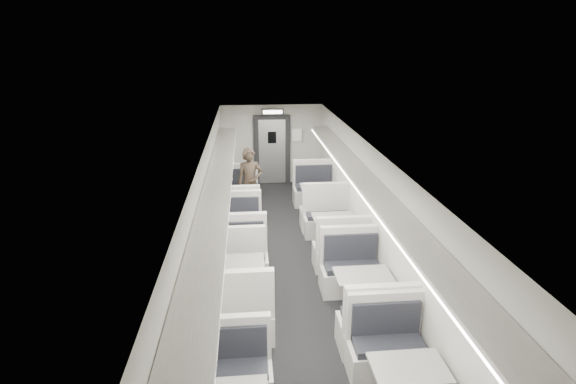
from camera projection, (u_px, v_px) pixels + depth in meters
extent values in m
cube|color=black|center=(292.00, 283.00, 8.33)|extent=(3.00, 12.00, 0.12)
cube|color=silver|center=(292.00, 151.00, 7.51)|extent=(3.00, 12.00, 0.12)
cube|color=beige|center=(272.00, 144.00, 13.63)|extent=(3.00, 0.12, 2.40)
cube|color=beige|center=(203.00, 223.00, 7.78)|extent=(0.12, 12.00, 2.40)
cube|color=beige|center=(378.00, 217.00, 8.06)|extent=(0.12, 12.00, 2.40)
cube|color=#ACA8A1|center=(239.00, 219.00, 10.56)|extent=(1.02, 0.57, 0.43)
cube|color=black|center=(238.00, 208.00, 10.50)|extent=(0.90, 0.45, 0.10)
cube|color=#ACA8A1|center=(238.00, 200.00, 10.18)|extent=(1.02, 0.12, 0.67)
cube|color=#ACA8A1|center=(239.00, 198.00, 11.97)|extent=(1.02, 0.57, 0.43)
cube|color=black|center=(239.00, 189.00, 11.86)|extent=(0.90, 0.45, 0.10)
cube|color=#ACA8A1|center=(239.00, 176.00, 11.99)|extent=(1.02, 0.12, 0.67)
cylinder|color=silver|center=(239.00, 203.00, 11.23)|extent=(0.10, 0.10, 0.66)
cylinder|color=silver|center=(239.00, 215.00, 11.33)|extent=(0.35, 0.35, 0.03)
cube|color=gray|center=(238.00, 189.00, 11.11)|extent=(0.85, 0.58, 0.04)
cube|color=#ACA8A1|center=(237.00, 268.00, 8.30)|extent=(1.05, 0.58, 0.44)
cube|color=black|center=(237.00, 254.00, 8.24)|extent=(0.93, 0.46, 0.10)
cube|color=#ACA8A1|center=(236.00, 245.00, 7.91)|extent=(1.05, 0.12, 0.69)
cube|color=#ACA8A1|center=(238.00, 234.00, 9.75)|extent=(1.05, 0.58, 0.44)
cube|color=black|center=(238.00, 223.00, 9.63)|extent=(0.93, 0.46, 0.10)
cube|color=#ACA8A1|center=(237.00, 206.00, 9.77)|extent=(1.05, 0.12, 0.69)
cylinder|color=silver|center=(237.00, 244.00, 8.99)|extent=(0.10, 0.10, 0.68)
cylinder|color=silver|center=(238.00, 259.00, 9.09)|extent=(0.36, 0.36, 0.03)
cube|color=gray|center=(237.00, 226.00, 8.86)|extent=(0.87, 0.59, 0.04)
cube|color=#ACA8A1|center=(235.00, 323.00, 6.65)|extent=(1.14, 0.63, 0.48)
cube|color=black|center=(235.00, 304.00, 6.59)|extent=(1.01, 0.50, 0.11)
cube|color=#ACA8A1|center=(233.00, 295.00, 6.23)|extent=(1.14, 0.13, 0.75)
cube|color=#ACA8A1|center=(237.00, 268.00, 8.23)|extent=(1.14, 0.63, 0.48)
cube|color=black|center=(236.00, 255.00, 8.10)|extent=(1.01, 0.50, 0.11)
cube|color=#ACA8A1|center=(236.00, 232.00, 8.25)|extent=(1.14, 0.13, 0.75)
cylinder|color=silver|center=(236.00, 286.00, 7.40)|extent=(0.11, 0.11, 0.74)
cylinder|color=silver|center=(237.00, 305.00, 7.51)|extent=(0.39, 0.39, 0.03)
cube|color=gray|center=(235.00, 264.00, 7.26)|extent=(0.95, 0.64, 0.04)
cube|color=#ACA8A1|center=(234.00, 383.00, 5.55)|extent=(0.96, 0.53, 0.41)
cube|color=black|center=(233.00, 368.00, 5.44)|extent=(0.85, 0.42, 0.09)
cube|color=#ACA8A1|center=(233.00, 338.00, 5.56)|extent=(0.96, 0.11, 0.63)
cube|color=#ACA8A1|center=(324.00, 219.00, 10.52)|extent=(1.10, 0.61, 0.47)
cube|color=black|center=(324.00, 207.00, 10.46)|extent=(0.97, 0.49, 0.10)
cube|color=#ACA8A1|center=(326.00, 198.00, 10.12)|extent=(1.10, 0.12, 0.73)
cube|color=#ACA8A1|center=(314.00, 196.00, 12.04)|extent=(1.10, 0.61, 0.47)
cube|color=black|center=(314.00, 186.00, 11.92)|extent=(0.97, 0.49, 0.10)
cube|color=#ACA8A1|center=(313.00, 173.00, 12.06)|extent=(1.10, 0.12, 0.73)
cylinder|color=silver|center=(319.00, 202.00, 11.24)|extent=(0.10, 0.10, 0.71)
cylinder|color=silver|center=(318.00, 215.00, 11.35)|extent=(0.37, 0.37, 0.03)
cube|color=gray|center=(319.00, 187.00, 11.11)|extent=(0.91, 0.62, 0.04)
cube|color=#ACA8A1|center=(341.00, 256.00, 8.72)|extent=(1.05, 0.59, 0.45)
cube|color=black|center=(341.00, 243.00, 8.66)|extent=(0.93, 0.47, 0.10)
cube|color=#ACA8A1|center=(344.00, 234.00, 8.34)|extent=(1.05, 0.12, 0.70)
cube|color=#ACA8A1|center=(327.00, 225.00, 10.18)|extent=(1.05, 0.59, 0.45)
cube|color=black|center=(327.00, 215.00, 10.07)|extent=(0.93, 0.47, 0.10)
cube|color=#ACA8A1|center=(326.00, 198.00, 10.20)|extent=(1.05, 0.12, 0.70)
cylinder|color=silver|center=(333.00, 234.00, 9.41)|extent=(0.10, 0.10, 0.69)
cylinder|color=silver|center=(333.00, 249.00, 9.52)|extent=(0.36, 0.36, 0.03)
cube|color=gray|center=(334.00, 218.00, 9.29)|extent=(0.88, 0.60, 0.04)
cube|color=#ACA8A1|center=(375.00, 334.00, 6.43)|extent=(1.06, 0.59, 0.45)
cube|color=black|center=(376.00, 316.00, 6.37)|extent=(0.94, 0.47, 0.10)
cube|color=#ACA8A1|center=(382.00, 308.00, 6.04)|extent=(1.06, 0.12, 0.70)
cube|color=#ACA8A1|center=(351.00, 279.00, 7.90)|extent=(1.06, 0.59, 0.45)
cube|color=black|center=(352.00, 266.00, 7.78)|extent=(0.94, 0.47, 0.10)
cube|color=#ACA8A1|center=(349.00, 244.00, 7.91)|extent=(1.06, 0.12, 0.70)
cylinder|color=silver|center=(362.00, 297.00, 7.12)|extent=(0.10, 0.10, 0.69)
cylinder|color=silver|center=(361.00, 315.00, 7.23)|extent=(0.36, 0.36, 0.03)
cube|color=gray|center=(363.00, 276.00, 7.00)|extent=(0.88, 0.60, 0.04)
cube|color=#ACA8A1|center=(386.00, 359.00, 5.94)|extent=(1.03, 0.57, 0.44)
cube|color=black|center=(388.00, 343.00, 5.82)|extent=(0.91, 0.46, 0.10)
cube|color=#ACA8A1|center=(384.00, 314.00, 5.95)|extent=(1.03, 0.12, 0.68)
cube|color=gray|center=(409.00, 368.00, 5.07)|extent=(0.85, 0.58, 0.04)
imported|color=black|center=(250.00, 183.00, 11.04)|extent=(0.66, 0.46, 1.74)
cube|color=black|center=(217.00, 164.00, 10.95)|extent=(0.02, 1.18, 0.84)
cube|color=black|center=(211.00, 193.00, 8.87)|extent=(0.02, 1.18, 0.84)
cube|color=black|center=(201.00, 239.00, 6.80)|extent=(0.02, 1.18, 0.84)
cube|color=black|center=(182.00, 327.00, 4.73)|extent=(0.02, 1.18, 0.84)
cube|color=#ACA8A1|center=(217.00, 189.00, 7.30)|extent=(0.46, 10.40, 0.05)
cube|color=white|center=(229.00, 191.00, 7.33)|extent=(0.05, 10.20, 0.04)
cube|color=#ACA8A1|center=(369.00, 184.00, 7.52)|extent=(0.46, 10.40, 0.05)
cube|color=white|center=(357.00, 188.00, 7.52)|extent=(0.05, 10.20, 0.04)
cube|color=black|center=(272.00, 150.00, 13.57)|extent=(1.10, 0.10, 2.10)
cube|color=silver|center=(272.00, 152.00, 13.55)|extent=(0.80, 0.05, 1.95)
cube|color=black|center=(272.00, 137.00, 13.37)|extent=(0.25, 0.02, 0.35)
cube|color=black|center=(273.00, 112.00, 12.71)|extent=(0.62, 0.10, 0.16)
cube|color=white|center=(273.00, 112.00, 12.65)|extent=(0.54, 0.02, 0.10)
cube|color=white|center=(297.00, 135.00, 13.47)|extent=(0.32, 0.02, 0.40)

